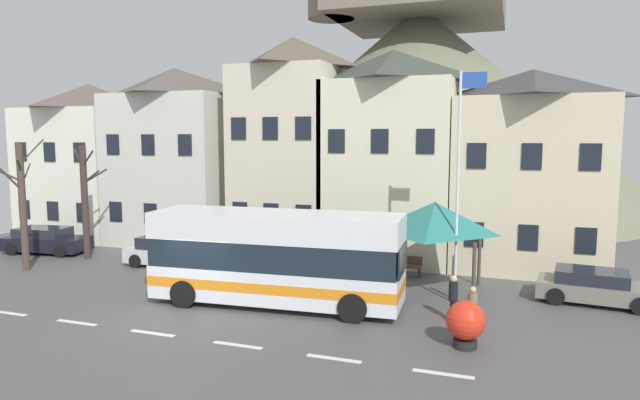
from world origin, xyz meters
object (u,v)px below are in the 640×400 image
Objects in this scene: townhouse_02 at (293,145)px; hilltop_castle at (418,101)px; parked_car_01 at (595,287)px; bus_shelter at (435,218)px; townhouse_00 at (92,160)px; pedestrian_00 at (472,308)px; townhouse_01 at (176,157)px; transit_bus at (276,259)px; public_bench at (403,265)px; townhouse_03 at (392,156)px; pedestrian_02 at (393,278)px; bare_tree_01 at (22,205)px; flagpole at (460,173)px; bare_tree_00 at (85,200)px; parked_car_02 at (170,251)px; townhouse_04 at (529,169)px; pedestrian_01 at (453,295)px; harbour_buoy at (466,322)px; parked_car_00 at (46,240)px.

hilltop_castle reaches higher than townhouse_02.
townhouse_02 is 23.66m from hilltop_castle.
townhouse_02 reaches higher than parked_car_01.
hilltop_castle is 11.60× the size of bus_shelter.
pedestrian_00 is (24.06, -10.52, -3.92)m from townhouse_00.
townhouse_01 is at bearing 172.86° from parked_car_01.
hilltop_castle is 33.67m from transit_bus.
hilltop_castle is 28.69m from public_bench.
bus_shelter is at bearing 30.15° from transit_bus.
pedestrian_00 is at bearing -64.41° from townhouse_03.
pedestrian_02 is 0.28× the size of bare_tree_01.
townhouse_02 reaches higher than transit_bus.
townhouse_01 is 1.18× the size of flagpole.
bare_tree_00 reaches higher than parked_car_01.
parked_car_02 is at bearing 162.28° from pedestrian_00.
townhouse_01 is 20.33m from pedestrian_00.
townhouse_04 is 2.57× the size of bus_shelter.
townhouse_01 is at bearing 151.77° from pedestrian_01.
bus_shelter is 2.30× the size of pedestrian_01.
pedestrian_00 is (14.30, -4.57, 0.10)m from parked_car_02.
harbour_buoy is at bearing -48.90° from townhouse_02.
bus_shelter is 2.15× the size of public_bench.
pedestrian_01 is (21.56, -3.99, 0.24)m from parked_car_00.
public_bench is 6.17m from flagpole.
pedestrian_01 is 2.33m from harbour_buoy.
townhouse_04 is at bearing -68.28° from hilltop_castle.
bare_tree_01 is (-15.33, -8.34, -2.15)m from townhouse_03.
townhouse_03 reaches higher than transit_bus.
townhouse_03 is 0.25× the size of hilltop_castle.
pedestrian_02 reaches higher than pedestrian_01.
bus_shelter is 0.60× the size of bare_tree_01.
townhouse_04 is at bearing 0.99° from townhouse_02.
townhouse_03 is 1.11× the size of transit_bus.
pedestrian_02 is at bearing 128.77° from harbour_buoy.
townhouse_03 is at bearing -1.90° from townhouse_00.
transit_bus is at bearing -71.54° from townhouse_02.
pedestrian_00 reaches higher than parked_car_01.
townhouse_00 is 5.60× the size of pedestrian_02.
pedestrian_00 is (-4.09, -4.68, 0.17)m from parked_car_01.
transit_bus is 13.17m from bare_tree_01.
flagpole reaches higher than transit_bus.
harbour_buoy is (2.94, -3.66, -0.15)m from pedestrian_02.
pedestrian_01 is at bearing 128.59° from pedestrian_00.
parked_car_01 is (5.87, 0.55, -2.37)m from bus_shelter.
townhouse_04 is at bearing 60.45° from bus_shelter.
pedestrian_01 is at bearing -63.67° from public_bench.
parked_car_00 is at bearing -166.99° from townhouse_04.
pedestrian_02 is (3.97, 1.66, -0.80)m from transit_bus.
hilltop_castle is 4.94× the size of flagpole.
townhouse_02 is 1.99× the size of bare_tree_00.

